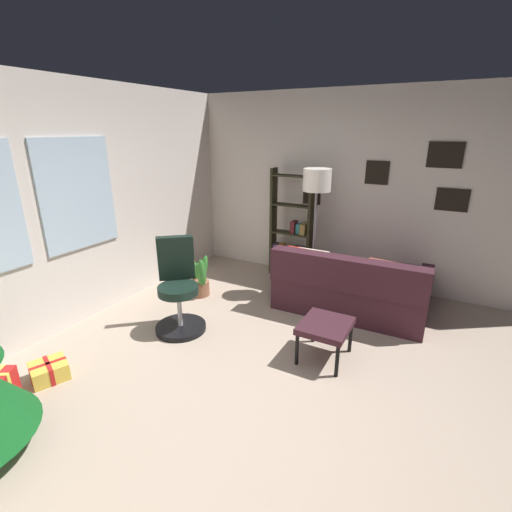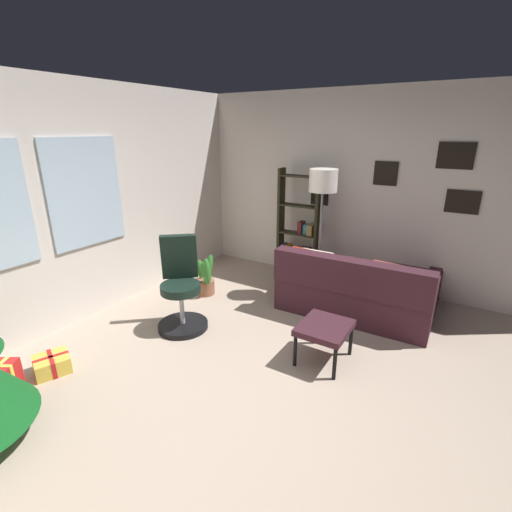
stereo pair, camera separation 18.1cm
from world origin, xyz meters
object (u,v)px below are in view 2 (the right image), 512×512
object	(u,v)px
couch	(363,289)
bookshelf	(299,232)
gift_box_gold	(52,364)
floor_lamp	(323,190)
gift_box_red	(2,380)
potted_plant	(205,279)
office_chair	(181,292)
footstool	(325,330)

from	to	relation	value
couch	bookshelf	bearing A→B (deg)	61.72
gift_box_gold	floor_lamp	xyz separation A→B (m)	(2.90, -1.42, 1.35)
floor_lamp	bookshelf	bearing A→B (deg)	48.54
couch	gift_box_red	world-z (taller)	couch
couch	potted_plant	xyz separation A→B (m)	(-0.65, 1.94, -0.06)
office_chair	potted_plant	world-z (taller)	office_chair
couch	footstool	world-z (taller)	couch
gift_box_gold	potted_plant	bearing A→B (deg)	-4.00
couch	gift_box_red	bearing A→B (deg)	145.37
gift_box_red	bookshelf	size ratio (longest dim) A/B	0.21
floor_lamp	couch	bearing A→B (deg)	-105.12
gift_box_gold	couch	bearing A→B (deg)	-37.57
floor_lamp	potted_plant	distance (m)	1.93
couch	bookshelf	xyz separation A→B (m)	(0.64, 1.18, 0.41)
couch	office_chair	xyz separation A→B (m)	(-1.44, 1.64, 0.13)
gift_box_red	bookshelf	world-z (taller)	bookshelf
office_chair	floor_lamp	world-z (taller)	floor_lamp
gift_box_gold	floor_lamp	bearing A→B (deg)	-26.19
gift_box_gold	bookshelf	bearing A→B (deg)	-15.18
office_chair	potted_plant	distance (m)	0.87
gift_box_red	floor_lamp	bearing A→B (deg)	-24.26
potted_plant	gift_box_red	bearing A→B (deg)	175.29
couch	gift_box_red	size ratio (longest dim) A/B	5.42
footstool	floor_lamp	distance (m)	1.89
couch	gift_box_gold	bearing A→B (deg)	142.43
gift_box_red	floor_lamp	world-z (taller)	floor_lamp
gift_box_red	floor_lamp	size ratio (longest dim) A/B	0.20
footstool	office_chair	world-z (taller)	office_chair
footstool	bookshelf	distance (m)	2.22
gift_box_red	footstool	bearing A→B (deg)	-48.43
office_chair	bookshelf	bearing A→B (deg)	-12.40
bookshelf	gift_box_red	bearing A→B (deg)	165.52
footstool	potted_plant	world-z (taller)	potted_plant
footstool	bookshelf	bearing A→B (deg)	32.19
floor_lamp	potted_plant	xyz separation A→B (m)	(-0.82, 1.28, -1.19)
gift_box_red	office_chair	bearing A→B (deg)	-17.00
office_chair	bookshelf	size ratio (longest dim) A/B	0.65
gift_box_gold	bookshelf	world-z (taller)	bookshelf
gift_box_red	potted_plant	distance (m)	2.48
bookshelf	floor_lamp	world-z (taller)	floor_lamp
couch	office_chair	bearing A→B (deg)	131.27
footstool	office_chair	distance (m)	1.64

